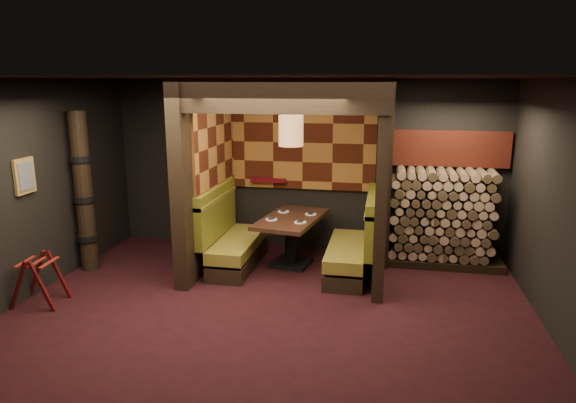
% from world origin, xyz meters
% --- Properties ---
extents(floor, '(6.50, 5.50, 0.02)m').
position_xyz_m(floor, '(0.00, 0.00, -0.01)').
color(floor, black).
rests_on(floor, ground).
extents(ceiling, '(6.50, 5.50, 0.02)m').
position_xyz_m(ceiling, '(0.00, 0.00, 2.86)').
color(ceiling, black).
rests_on(ceiling, ground).
extents(wall_back, '(6.50, 0.02, 2.85)m').
position_xyz_m(wall_back, '(0.00, 2.76, 1.43)').
color(wall_back, black).
rests_on(wall_back, ground).
extents(wall_front, '(6.50, 0.02, 2.85)m').
position_xyz_m(wall_front, '(0.00, -2.76, 1.43)').
color(wall_front, black).
rests_on(wall_front, ground).
extents(wall_left, '(0.02, 5.50, 2.85)m').
position_xyz_m(wall_left, '(-3.26, 0.00, 1.43)').
color(wall_left, black).
rests_on(wall_left, ground).
extents(wall_right, '(0.02, 5.50, 2.85)m').
position_xyz_m(wall_right, '(3.26, 0.00, 1.43)').
color(wall_right, black).
rests_on(wall_right, ground).
extents(partition_left, '(0.20, 2.20, 2.85)m').
position_xyz_m(partition_left, '(-1.35, 1.65, 1.43)').
color(partition_left, black).
rests_on(partition_left, floor).
extents(partition_right, '(0.15, 2.10, 2.85)m').
position_xyz_m(partition_right, '(1.30, 1.70, 1.43)').
color(partition_right, black).
rests_on(partition_right, floor).
extents(header_beam, '(2.85, 0.18, 0.44)m').
position_xyz_m(header_beam, '(-0.02, 0.70, 2.63)').
color(header_beam, black).
rests_on(header_beam, partition_left).
extents(tapa_back_panel, '(2.40, 0.06, 1.55)m').
position_xyz_m(tapa_back_panel, '(-0.02, 2.71, 1.82)').
color(tapa_back_panel, '#986027').
rests_on(tapa_back_panel, wall_back).
extents(tapa_side_panel, '(0.04, 1.85, 1.45)m').
position_xyz_m(tapa_side_panel, '(-1.23, 1.82, 1.85)').
color(tapa_side_panel, '#986027').
rests_on(tapa_side_panel, partition_left).
extents(lacquer_shelf, '(0.60, 0.12, 0.07)m').
position_xyz_m(lacquer_shelf, '(-0.60, 2.65, 1.18)').
color(lacquer_shelf, '#540913').
rests_on(lacquer_shelf, wall_back).
extents(booth_bench_left, '(0.68, 1.60, 1.14)m').
position_xyz_m(booth_bench_left, '(-0.96, 1.65, 0.40)').
color(booth_bench_left, black).
rests_on(booth_bench_left, floor).
extents(booth_bench_right, '(0.68, 1.60, 1.14)m').
position_xyz_m(booth_bench_right, '(0.93, 1.65, 0.40)').
color(booth_bench_right, black).
rests_on(booth_bench_right, floor).
extents(dining_table, '(1.03, 1.57, 0.77)m').
position_xyz_m(dining_table, '(-0.05, 1.86, 0.54)').
color(dining_table, black).
rests_on(dining_table, floor).
extents(place_settings, '(0.72, 0.75, 0.03)m').
position_xyz_m(place_settings, '(-0.05, 1.86, 0.78)').
color(place_settings, white).
rests_on(place_settings, dining_table).
extents(pendant_lamp, '(0.36, 0.36, 0.98)m').
position_xyz_m(pendant_lamp, '(-0.05, 1.81, 2.10)').
color(pendant_lamp, '#AC7344').
rests_on(pendant_lamp, ceiling).
extents(framed_picture, '(0.05, 0.36, 0.46)m').
position_xyz_m(framed_picture, '(-3.22, 0.10, 1.62)').
color(framed_picture, olive).
rests_on(framed_picture, wall_left).
extents(luggage_rack, '(0.68, 0.51, 0.69)m').
position_xyz_m(luggage_rack, '(-2.97, -0.17, 0.35)').
color(luggage_rack, '#430A0B').
rests_on(luggage_rack, floor).
extents(totem_column, '(0.31, 0.31, 2.40)m').
position_xyz_m(totem_column, '(-3.05, 1.10, 1.19)').
color(totem_column, black).
rests_on(totem_column, floor).
extents(firewood_stack, '(1.73, 0.70, 1.50)m').
position_xyz_m(firewood_stack, '(2.29, 2.35, 0.75)').
color(firewood_stack, black).
rests_on(firewood_stack, floor).
extents(mosaic_header, '(1.83, 0.10, 0.56)m').
position_xyz_m(mosaic_header, '(2.29, 2.68, 1.78)').
color(mosaic_header, maroon).
rests_on(mosaic_header, wall_back).
extents(bay_front_post, '(0.08, 0.08, 2.85)m').
position_xyz_m(bay_front_post, '(1.39, 1.96, 1.43)').
color(bay_front_post, black).
rests_on(bay_front_post, floor).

